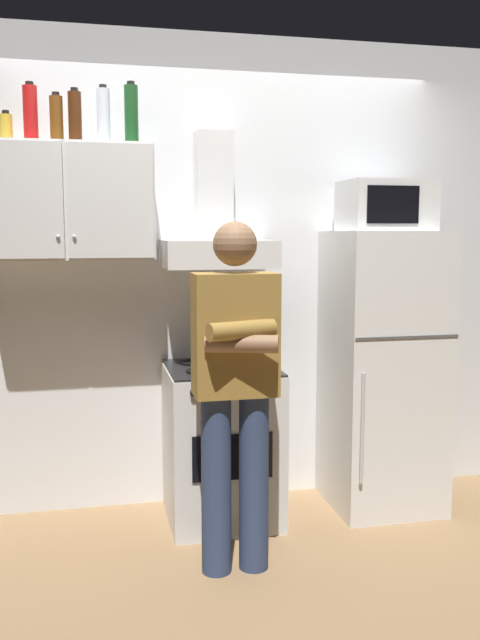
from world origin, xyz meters
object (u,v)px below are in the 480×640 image
at_px(refrigerator, 383,370).
at_px(bottle_soda_red, 30,113).
at_px(bottle_beer_brown, 56,119).
at_px(bottle_wine_green, 131,115).
at_px(range_hood, 217,231).
at_px(stove_oven, 222,443).
at_px(bottle_rum_dark, 75,117).
at_px(upper_cabinet, 66,202).
at_px(cooking_pot, 249,357).
at_px(microwave, 386,206).
at_px(bottle_spice_jar, 6,127).
at_px(bottle_vodka_clear, 104,116).
at_px(person_standing, 235,384).

height_order(refrigerator, bottle_soda_red, bottle_soda_red).
bearing_deg(bottle_beer_brown, bottle_wine_green, 5.98).
bearing_deg(bottle_soda_red, range_hood, 0.75).
xyz_separation_m(stove_oven, bottle_soda_red, (-0.96, 0.11, 1.76)).
xyz_separation_m(stove_oven, bottle_beer_brown, (-0.83, 0.10, 1.74)).
bearing_deg(refrigerator, bottle_rum_dark, 176.76).
xyz_separation_m(upper_cabinet, cooking_pot, (0.93, -0.24, -0.82)).
distance_m(cooking_pot, bottle_wine_green, 1.43).
bearing_deg(microwave, bottle_rum_dark, 177.38).
xyz_separation_m(bottle_spice_jar, bottle_vodka_clear, (0.49, 0.00, 0.07)).
xyz_separation_m(stove_oven, person_standing, (-0.05, -0.61, 0.47)).
relative_size(microwave, bottle_vodka_clear, 1.59).
bearing_deg(person_standing, bottle_beer_brown, 137.95).
height_order(upper_cabinet, bottle_wine_green, bottle_wine_green).
distance_m(person_standing, bottle_rum_dark, 1.62).
height_order(microwave, bottle_beer_brown, bottle_beer_brown).
relative_size(person_standing, bottle_spice_jar, 10.60).
height_order(stove_oven, cooking_pot, cooking_pot).
height_order(upper_cabinet, bottle_beer_brown, bottle_beer_brown).
bearing_deg(bottle_rum_dark, stove_oven, -7.42).
xyz_separation_m(refrigerator, bottle_beer_brown, (-1.78, 0.10, 1.37)).
bearing_deg(upper_cabinet, bottle_vodka_clear, 1.57).
bearing_deg(bottle_vodka_clear, upper_cabinet, -178.43).
height_order(person_standing, bottle_beer_brown, bottle_beer_brown).
bearing_deg(bottle_spice_jar, stove_oven, -6.67).
bearing_deg(refrigerator, microwave, 90.90).
xyz_separation_m(range_hood, bottle_soda_red, (-0.96, -0.01, 0.59)).
height_order(bottle_vodka_clear, bottle_rum_dark, bottle_vodka_clear).
height_order(range_hood, bottle_beer_brown, bottle_beer_brown).
bearing_deg(bottle_rum_dark, upper_cabinet, 153.73).
bearing_deg(upper_cabinet, refrigerator, -4.07).
relative_size(upper_cabinet, bottle_vodka_clear, 2.97).
bearing_deg(upper_cabinet, bottle_beer_brown, -145.73).
height_order(upper_cabinet, cooking_pot, upper_cabinet).
height_order(bottle_wine_green, bottle_beer_brown, bottle_wine_green).
xyz_separation_m(range_hood, bottle_vodka_clear, (-0.60, 0.00, 0.60)).
height_order(range_hood, microwave, range_hood).
bearing_deg(bottle_spice_jar, microwave, -3.03).
distance_m(upper_cabinet, bottle_vodka_clear, 0.49).
height_order(upper_cabinet, range_hood, range_hood).
distance_m(person_standing, bottle_soda_red, 1.74).
relative_size(stove_oven, bottle_rum_dark, 3.18).
relative_size(refrigerator, person_standing, 0.98).
bearing_deg(cooking_pot, microwave, 9.57).
bearing_deg(range_hood, bottle_rum_dark, -177.68).
xyz_separation_m(cooking_pot, bottle_rum_dark, (-0.87, 0.22, 1.25)).
bearing_deg(cooking_pot, bottle_vodka_clear, 161.01).
bearing_deg(stove_oven, bottle_spice_jar, 173.33).
bearing_deg(bottle_spice_jar, bottle_rum_dark, -5.04).
bearing_deg(upper_cabinet, bottle_wine_green, 2.73).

